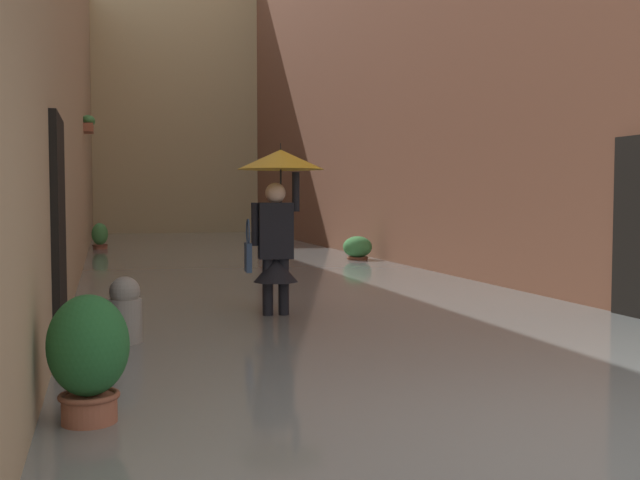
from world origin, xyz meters
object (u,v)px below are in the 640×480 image
(potted_plant_mid_right, at_px, (89,364))
(potted_plant_far_right, at_px, (100,239))
(potted_plant_near_left, at_px, (358,250))
(person_wading, at_px, (278,203))
(mooring_bollard, at_px, (125,321))

(potted_plant_mid_right, height_order, potted_plant_far_right, potted_plant_mid_right)
(potted_plant_near_left, bearing_deg, person_wading, 64.15)
(person_wading, xyz_separation_m, potted_plant_near_left, (-3.28, -6.78, -1.07))
(potted_plant_mid_right, relative_size, potted_plant_far_right, 1.11)
(person_wading, bearing_deg, mooring_bollard, 34.61)
(person_wading, height_order, potted_plant_far_right, person_wading)
(person_wading, bearing_deg, potted_plant_near_left, -115.85)
(person_wading, height_order, potted_plant_mid_right, person_wading)
(person_wading, relative_size, potted_plant_mid_right, 2.22)
(potted_plant_far_right, bearing_deg, mooring_bollard, 91.29)
(potted_plant_near_left, bearing_deg, potted_plant_mid_right, 63.17)
(person_wading, relative_size, mooring_bollard, 2.63)
(potted_plant_mid_right, xyz_separation_m, potted_plant_far_right, (0.02, -15.27, -0.10))
(potted_plant_far_right, height_order, mooring_bollard, potted_plant_far_right)
(potted_plant_mid_right, relative_size, potted_plant_near_left, 1.37)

